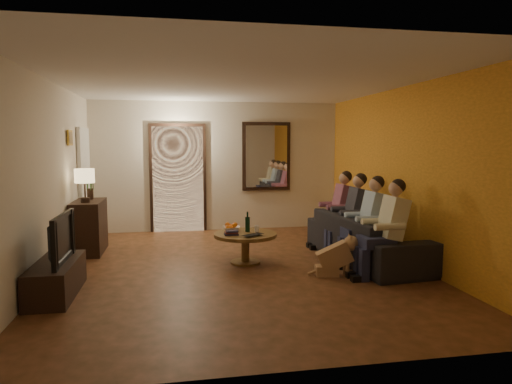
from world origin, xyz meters
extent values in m
cube|color=#3D2810|center=(0.00, 0.00, 0.00)|extent=(5.00, 6.00, 0.01)
cube|color=white|center=(0.00, 0.00, 2.60)|extent=(5.00, 6.00, 0.01)
cube|color=beige|center=(0.00, 3.00, 1.30)|extent=(5.00, 0.02, 2.60)
cube|color=beige|center=(0.00, -3.00, 1.30)|extent=(5.00, 0.02, 2.60)
cube|color=beige|center=(-2.50, 0.00, 1.30)|extent=(0.02, 6.00, 2.60)
cube|color=beige|center=(2.50, 0.00, 1.30)|extent=(0.02, 6.00, 2.60)
cube|color=#B9761F|center=(2.49, 0.00, 1.30)|extent=(0.01, 6.00, 2.60)
cube|color=#FFE0A5|center=(-0.80, 2.98, 1.05)|extent=(1.00, 0.06, 2.10)
cube|color=black|center=(-0.80, 2.97, 1.05)|extent=(1.12, 0.04, 2.22)
cube|color=silver|center=(-0.55, 2.98, 0.90)|extent=(0.45, 0.03, 1.70)
cube|color=black|center=(1.00, 2.96, 1.50)|extent=(1.00, 0.05, 1.40)
cube|color=white|center=(1.00, 2.93, 1.50)|extent=(0.86, 0.02, 1.26)
cube|color=white|center=(-2.46, 2.30, 1.02)|extent=(0.06, 0.85, 2.04)
cube|color=#B28C33|center=(-2.47, 1.30, 1.85)|extent=(0.03, 0.28, 0.24)
cube|color=brown|center=(-2.46, 1.30, 1.85)|extent=(0.01, 0.22, 0.18)
cube|color=black|center=(-2.25, 1.38, 0.42)|extent=(0.45, 0.95, 0.84)
cube|color=black|center=(-2.25, -0.78, 0.20)|extent=(0.45, 1.19, 0.40)
imported|color=black|center=(-2.25, -0.78, 0.68)|extent=(0.97, 0.13, 0.56)
imported|color=black|center=(1.95, 0.09, 0.35)|extent=(2.47, 1.15, 0.70)
cylinder|color=brown|center=(0.13, 0.26, 0.23)|extent=(1.18, 1.18, 0.45)
imported|color=white|center=(-0.05, 0.48, 0.48)|extent=(0.26, 0.26, 0.06)
cylinder|color=silver|center=(0.31, 0.31, 0.50)|extent=(0.06, 0.06, 0.10)
imported|color=black|center=(0.23, -0.02, 0.46)|extent=(0.39, 0.36, 0.03)
camera|label=1|loc=(-0.89, -6.25, 1.75)|focal=32.00mm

